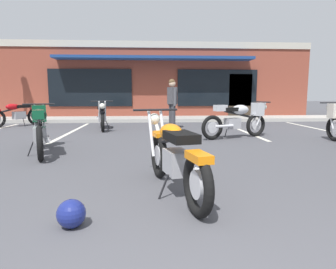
{
  "coord_description": "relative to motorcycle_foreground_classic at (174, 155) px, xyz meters",
  "views": [
    {
      "loc": [
        -0.31,
        -1.12,
        1.2
      ],
      "look_at": [
        -0.0,
        3.54,
        0.55
      ],
      "focal_mm": 31.79,
      "sensor_mm": 36.0,
      "label": 1
    }
  ],
  "objects": [
    {
      "name": "motorcycle_red_sportbike",
      "position": [
        -2.49,
        2.6,
        0.07
      ],
      "size": [
        1.01,
        2.03,
        0.98
      ],
      "color": "black",
      "rests_on": "ground_plane"
    },
    {
      "name": "motorcycle_black_cruiser",
      "position": [
        -1.85,
        6.53,
        0.0
      ],
      "size": [
        0.77,
        2.1,
        0.98
      ],
      "color": "black",
      "rests_on": "ground_plane"
    },
    {
      "name": "helmet_on_pavement",
      "position": [
        -1.0,
        -0.89,
        -0.33
      ],
      "size": [
        0.26,
        0.26,
        0.26
      ],
      "color": "navy",
      "rests_on": "ground_plane"
    },
    {
      "name": "motorcycle_blue_standard",
      "position": [
        2.12,
        4.35,
        0.07
      ],
      "size": [
        2.01,
        1.07,
        0.98
      ],
      "color": "black",
      "rests_on": "ground_plane"
    },
    {
      "name": "sidewalk_kerb",
      "position": [
        0.0,
        9.66,
        -0.39
      ],
      "size": [
        22.0,
        1.8,
        0.14
      ],
      "primitive_type": "cube",
      "color": "#A8A59E",
      "rests_on": "ground_plane"
    },
    {
      "name": "ground_plane",
      "position": [
        0.0,
        1.51,
        -0.46
      ],
      "size": [
        80.0,
        80.0,
        0.0
      ],
      "primitive_type": "plane",
      "color": "#47474C"
    },
    {
      "name": "motorcycle_foreground_classic",
      "position": [
        0.0,
        0.0,
        0.0
      ],
      "size": [
        0.86,
        2.08,
        0.98
      ],
      "color": "black",
      "rests_on": "ground_plane"
    },
    {
      "name": "person_near_building",
      "position": [
        0.5,
        6.54,
        0.49
      ],
      "size": [
        0.36,
        0.6,
        1.68
      ],
      "color": "black",
      "rests_on": "ground_plane"
    },
    {
      "name": "painted_stall_lines",
      "position": [
        0.0,
        6.06,
        -0.46
      ],
      "size": [
        10.98,
        4.8,
        0.01
      ],
      "color": "silver",
      "rests_on": "ground_plane"
    },
    {
      "name": "brick_storefront_building",
      "position": [
        0.01,
        13.62,
        1.32
      ],
      "size": [
        14.76,
        7.1,
        3.56
      ],
      "color": "brown",
      "rests_on": "ground_plane"
    },
    {
      "name": "motorcycle_green_cafe_racer",
      "position": [
        -5.09,
        7.62,
        0.0
      ],
      "size": [
        1.52,
        1.76,
        0.98
      ],
      "color": "black",
      "rests_on": "ground_plane"
    }
  ]
}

